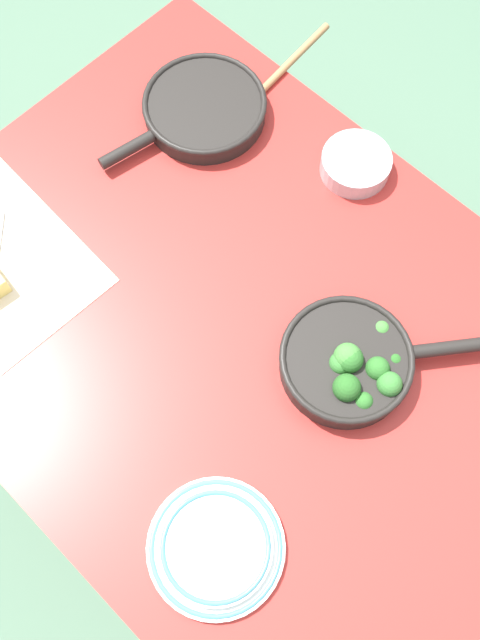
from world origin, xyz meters
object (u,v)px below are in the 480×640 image
at_px(dinner_plate_stack, 216,547).
at_px(prep_bowl_steel, 356,164).
at_px(skillet_eggs, 203,108).
at_px(wooden_spoon, 263,90).
at_px(skillet_broccoli, 351,362).

xyz_separation_m(dinner_plate_stack, prep_bowl_steel, (-0.30, 0.68, 0.01)).
height_order(skillet_eggs, wooden_spoon, skillet_eggs).
bearing_deg(skillet_broccoli, dinner_plate_stack, -134.30).
bearing_deg(skillet_broccoli, skillet_eggs, 108.78).
bearing_deg(dinner_plate_stack, prep_bowl_steel, 113.76).
bearing_deg(skillet_broccoli, wooden_spoon, 96.21).
relative_size(wooden_spoon, prep_bowl_steel, 2.61).
height_order(skillet_eggs, prep_bowl_steel, skillet_eggs).
xyz_separation_m(skillet_broccoli, skillet_eggs, (-0.55, 0.20, -0.01)).
distance_m(skillet_broccoli, skillet_eggs, 0.59).
height_order(skillet_broccoli, prep_bowl_steel, skillet_broccoli).
relative_size(skillet_eggs, prep_bowl_steel, 2.67).
xyz_separation_m(wooden_spoon, prep_bowl_steel, (0.26, -0.01, 0.01)).
xyz_separation_m(skillet_broccoli, dinner_plate_stack, (0.05, -0.37, -0.02)).
xyz_separation_m(skillet_broccoli, prep_bowl_steel, (-0.25, 0.31, -0.01)).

